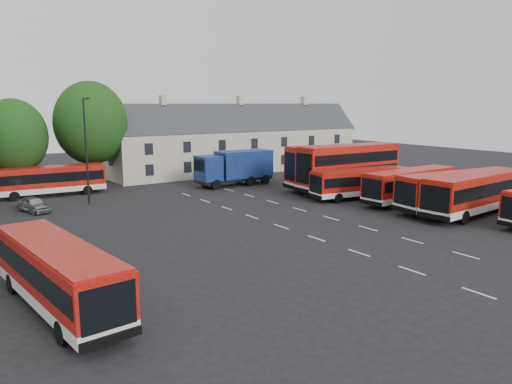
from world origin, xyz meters
TOP-DOWN VIEW (x-y plane):
  - ground at (0.00, 0.00)m, footprint 140.00×140.00m
  - lane_markings at (2.50, 2.00)m, footprint 5.15×33.80m
  - terrace_houses at (14.00, 30.00)m, footprint 35.70×7.13m
  - bus_row_b at (15.70, -3.64)m, footprint 12.35×3.85m
  - bus_row_c at (15.66, -1.94)m, footprint 11.99×4.01m
  - bus_row_d at (15.40, 2.70)m, footprint 10.98×3.06m
  - bus_row_e at (13.12, 6.78)m, footprint 10.40×3.85m
  - bus_dd_south at (14.73, 10.06)m, footprint 11.95×2.88m
  - bus_dd_north at (14.89, 11.93)m, footprint 11.77×4.39m
  - bus_west at (-17.33, -4.61)m, footprint 3.61×10.94m
  - bus_north at (-11.53, 24.84)m, footprint 10.57×2.99m
  - box_truck at (7.16, 20.11)m, footprint 8.82×2.85m
  - silver_car at (-14.34, 17.86)m, footprint 2.56×4.10m
  - lamppost at (-9.49, 18.53)m, footprint 0.67×0.38m

SIDE VIEW (x-z plane):
  - ground at x=0.00m, z-range 0.00..0.00m
  - lane_markings at x=2.50m, z-range 0.00..0.01m
  - silver_car at x=-14.34m, z-range 0.00..1.30m
  - bus_row_e at x=13.12m, z-range 0.29..3.16m
  - bus_north at x=-11.53m, z-range 0.30..3.25m
  - bus_west at x=-17.33m, z-range 0.31..3.34m
  - bus_row_d at x=15.40m, z-range 0.31..3.38m
  - bus_row_c at x=15.66m, z-range 0.34..3.66m
  - bus_row_b at x=15.70m, z-range 0.35..3.78m
  - box_truck at x=7.16m, z-range 0.24..4.09m
  - bus_dd_north at x=14.89m, z-range 0.33..5.04m
  - bus_dd_south at x=14.73m, z-range 0.34..5.23m
  - terrace_houses at x=14.00m, z-range -1.17..8.89m
  - lamppost at x=-9.49m, z-range 0.32..9.92m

